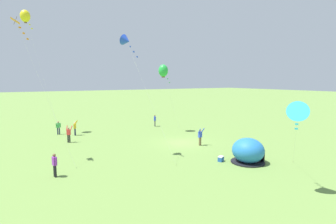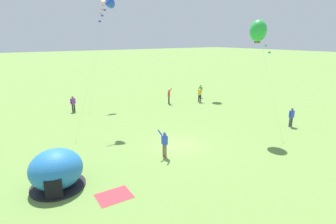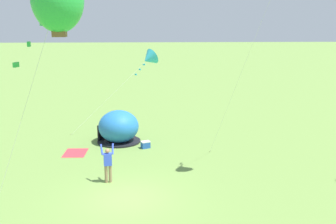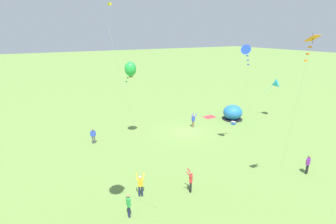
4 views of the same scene
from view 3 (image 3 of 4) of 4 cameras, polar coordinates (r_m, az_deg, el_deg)
ground_plane at (r=17.86m, az=-5.99°, el=-12.45°), size 300.00×300.00×0.00m
popup_tent at (r=25.73m, az=-7.19°, el=-2.20°), size 2.81×2.81×2.10m
picnic_blanket at (r=24.29m, az=-13.30°, el=-5.79°), size 1.75×1.36×0.01m
cooler_box at (r=24.54m, az=-3.28°, el=-4.75°), size 0.55×0.63×0.44m
person_with_toddler at (r=19.35m, az=-8.73°, el=-7.31°), size 0.53×0.67×1.89m
kite_cyan at (r=30.51m, az=-2.83°, el=7.73°), size 4.60×6.42×5.70m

